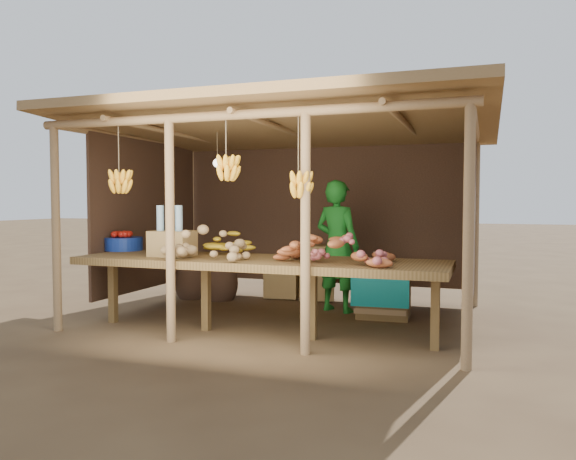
% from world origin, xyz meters
% --- Properties ---
extents(ground, '(60.00, 60.00, 0.00)m').
position_xyz_m(ground, '(0.00, 0.00, 0.00)').
color(ground, brown).
rests_on(ground, ground).
extents(stall_structure, '(4.70, 3.50, 2.43)m').
position_xyz_m(stall_structure, '(-0.05, -0.04, 1.91)').
color(stall_structure, '#96734D').
rests_on(stall_structure, ground).
extents(counter, '(3.90, 1.05, 0.80)m').
position_xyz_m(counter, '(0.00, -0.95, 0.74)').
color(counter, brown).
rests_on(counter, ground).
extents(potato_heap, '(1.07, 0.73, 0.37)m').
position_xyz_m(potato_heap, '(-0.43, -1.20, 0.98)').
color(potato_heap, olive).
rests_on(potato_heap, counter).
extents(sweet_potato_heap, '(1.16, 0.82, 0.36)m').
position_xyz_m(sweet_potato_heap, '(0.81, -1.02, 0.98)').
color(sweet_potato_heap, '#A6532A').
rests_on(sweet_potato_heap, counter).
extents(onion_heap, '(0.90, 0.70, 0.36)m').
position_xyz_m(onion_heap, '(1.02, -1.22, 0.98)').
color(onion_heap, '#B5585A').
rests_on(onion_heap, counter).
extents(banana_pile, '(0.72, 0.59, 0.35)m').
position_xyz_m(banana_pile, '(-0.51, -0.60, 0.97)').
color(banana_pile, gold).
rests_on(banana_pile, counter).
extents(tomato_basin, '(0.45, 0.45, 0.24)m').
position_xyz_m(tomato_basin, '(-1.90, -0.59, 0.90)').
color(tomato_basin, navy).
rests_on(tomato_basin, counter).
extents(bottle_box, '(0.44, 0.36, 0.55)m').
position_xyz_m(bottle_box, '(-0.97, -1.02, 1.01)').
color(bottle_box, '#9B7845').
rests_on(bottle_box, counter).
extents(vendor, '(0.70, 0.56, 1.66)m').
position_xyz_m(vendor, '(0.47, 0.54, 0.83)').
color(vendor, '#186C1F').
rests_on(vendor, ground).
extents(tarp_crate, '(0.70, 0.62, 0.80)m').
position_xyz_m(tarp_crate, '(1.09, 0.38, 0.33)').
color(tarp_crate, brown).
rests_on(tarp_crate, ground).
extents(carton_stack, '(1.06, 0.47, 0.76)m').
position_xyz_m(carton_stack, '(-0.16, 1.20, 0.33)').
color(carton_stack, '#9B7845').
rests_on(carton_stack, ground).
extents(burlap_sacks, '(0.95, 0.50, 0.67)m').
position_xyz_m(burlap_sacks, '(-1.51, 0.77, 0.29)').
color(burlap_sacks, '#4B3223').
rests_on(burlap_sacks, ground).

